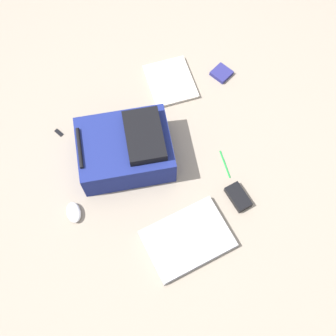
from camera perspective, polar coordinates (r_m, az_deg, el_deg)
The scene contains 9 objects.
ground_plane at distance 1.86m, azimuth -0.09°, elevation -0.47°, with size 3.46×3.46×0.00m, color gray.
backpack at distance 1.82m, azimuth -5.69°, elevation 2.61°, with size 0.48×0.42×0.20m.
laptop at distance 1.75m, azimuth 2.71°, elevation -9.67°, with size 0.35×0.25×0.03m.
book_blue at distance 2.09m, azimuth 0.33°, elevation 11.70°, with size 0.26×0.29×0.02m.
computer_mouse at distance 1.82m, azimuth -12.76°, elevation -5.94°, with size 0.06×0.09×0.04m, color silver.
power_brick at distance 1.83m, azimuth 9.56°, elevation -3.93°, with size 0.07×0.12×0.03m, color black.
pen_black at distance 1.89m, azimuth 7.81°, elevation 0.56°, with size 0.01×0.01×0.14m, color #198C33.
earbud_pouch at distance 2.14m, azimuth 7.32°, elevation 12.73°, with size 0.09×0.09×0.02m, color navy.
usb_stick at distance 2.01m, azimuth -14.71°, elevation 4.72°, with size 0.02×0.04×0.01m, color black.
Camera 1 is at (0.36, 0.65, 1.71)m, focal length 44.61 mm.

